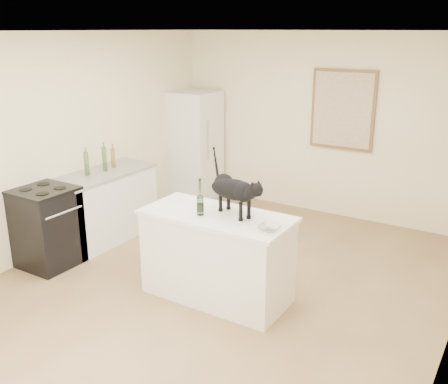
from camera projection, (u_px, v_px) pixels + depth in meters
floor at (220, 285)px, 5.42m from camera, size 5.50×5.50×0.00m
ceiling at (219, 31)px, 4.62m from camera, size 5.50×5.50×0.00m
wall_back at (322, 125)px, 7.24m from camera, size 4.50×0.00×4.50m
wall_left at (63, 143)px, 6.15m from camera, size 0.00×5.50×5.50m
island_base at (217, 258)px, 5.08m from camera, size 1.44×0.67×0.86m
island_top at (217, 216)px, 4.94m from camera, size 1.50×0.70×0.04m
left_cabinets at (104, 207)px, 6.51m from camera, size 0.60×1.40×0.86m
left_countertop at (102, 174)px, 6.37m from camera, size 0.62×1.44×0.04m
stove at (47, 228)px, 5.78m from camera, size 0.60×0.60×0.90m
fridge at (195, 145)px, 8.03m from camera, size 0.68×0.68×1.70m
artwork_frame at (343, 110)px, 6.99m from camera, size 0.90×0.03×1.10m
artwork_canvas at (342, 110)px, 6.97m from camera, size 0.82×0.00×1.02m
black_cat at (234, 192)px, 4.85m from camera, size 0.68×0.43×0.46m
wine_bottle at (200, 199)px, 4.86m from camera, size 0.08×0.08×0.32m
glass_bowl at (269, 228)px, 4.51m from camera, size 0.21×0.21×0.05m
fridge_paper at (212, 125)px, 7.74m from camera, size 0.01×0.13×0.17m
counter_bottle_cluster at (101, 160)px, 6.35m from camera, size 0.12×0.50×0.31m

